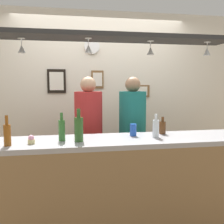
{
  "coord_description": "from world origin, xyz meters",
  "views": [
    {
      "loc": [
        -0.48,
        -2.66,
        1.54
      ],
      "look_at": [
        0.0,
        0.1,
        1.23
      ],
      "focal_mm": 40.32,
      "sensor_mm": 36.0,
      "label": 1
    }
  ],
  "objects_px": {
    "bottle_beer_amber_tall": "(7,134)",
    "person_left_red_shirt": "(89,130)",
    "picture_frame_caricature": "(57,81)",
    "picture_frame_lower_pair": "(140,91)",
    "person_right_teal_shirt": "(132,128)",
    "bottle_champagne_green": "(79,129)",
    "bottle_soda_clear": "(156,128)",
    "bottle_beer_green_import": "(62,130)",
    "cupcake": "(31,140)",
    "picture_frame_crest": "(97,79)",
    "drink_can": "(133,130)",
    "wall_clock": "(92,46)",
    "bottle_beer_brown_stubby": "(163,127)"
  },
  "relations": [
    {
      "from": "picture_frame_crest",
      "to": "picture_frame_lower_pair",
      "type": "relative_size",
      "value": 0.87
    },
    {
      "from": "bottle_soda_clear",
      "to": "picture_frame_caricature",
      "type": "height_order",
      "value": "picture_frame_caricature"
    },
    {
      "from": "bottle_soda_clear",
      "to": "picture_frame_caricature",
      "type": "relative_size",
      "value": 0.68
    },
    {
      "from": "bottle_soda_clear",
      "to": "bottle_beer_green_import",
      "type": "xyz_separation_m",
      "value": [
        -0.9,
        -0.0,
        0.01
      ]
    },
    {
      "from": "picture_frame_crest",
      "to": "wall_clock",
      "type": "height_order",
      "value": "wall_clock"
    },
    {
      "from": "drink_can",
      "to": "bottle_beer_green_import",
      "type": "bearing_deg",
      "value": -171.78
    },
    {
      "from": "person_left_red_shirt",
      "to": "bottle_champagne_green",
      "type": "xyz_separation_m",
      "value": [
        -0.15,
        -0.8,
        0.16
      ]
    },
    {
      "from": "cupcake",
      "to": "bottle_soda_clear",
      "type": "bearing_deg",
      "value": 3.82
    },
    {
      "from": "bottle_champagne_green",
      "to": "drink_can",
      "type": "distance_m",
      "value": 0.57
    },
    {
      "from": "person_right_teal_shirt",
      "to": "bottle_champagne_green",
      "type": "bearing_deg",
      "value": -131.43
    },
    {
      "from": "bottle_beer_amber_tall",
      "to": "picture_frame_crest",
      "type": "distance_m",
      "value": 1.85
    },
    {
      "from": "bottle_soda_clear",
      "to": "wall_clock",
      "type": "relative_size",
      "value": 1.05
    },
    {
      "from": "picture_frame_lower_pair",
      "to": "person_left_red_shirt",
      "type": "bearing_deg",
      "value": -141.68
    },
    {
      "from": "picture_frame_lower_pair",
      "to": "wall_clock",
      "type": "height_order",
      "value": "wall_clock"
    },
    {
      "from": "bottle_soda_clear",
      "to": "wall_clock",
      "type": "xyz_separation_m",
      "value": [
        -0.49,
        1.4,
        0.97
      ]
    },
    {
      "from": "person_left_red_shirt",
      "to": "cupcake",
      "type": "xyz_separation_m",
      "value": [
        -0.56,
        -0.82,
        0.08
      ]
    },
    {
      "from": "picture_frame_crest",
      "to": "bottle_champagne_green",
      "type": "bearing_deg",
      "value": -103.07
    },
    {
      "from": "person_left_red_shirt",
      "to": "picture_frame_crest",
      "type": "xyz_separation_m",
      "value": [
        0.19,
        0.66,
        0.63
      ]
    },
    {
      "from": "picture_frame_caricature",
      "to": "picture_frame_lower_pair",
      "type": "xyz_separation_m",
      "value": [
        1.24,
        0.0,
        -0.15
      ]
    },
    {
      "from": "person_left_red_shirt",
      "to": "bottle_soda_clear",
      "type": "distance_m",
      "value": 0.96
    },
    {
      "from": "bottle_beer_amber_tall",
      "to": "wall_clock",
      "type": "xyz_separation_m",
      "value": [
        0.86,
        1.52,
        0.96
      ]
    },
    {
      "from": "bottle_champagne_green",
      "to": "drink_can",
      "type": "relative_size",
      "value": 2.46
    },
    {
      "from": "wall_clock",
      "to": "person_left_red_shirt",
      "type": "bearing_deg",
      "value": -99.45
    },
    {
      "from": "cupcake",
      "to": "person_right_teal_shirt",
      "type": "bearing_deg",
      "value": 36.23
    },
    {
      "from": "bottle_champagne_green",
      "to": "cupcake",
      "type": "xyz_separation_m",
      "value": [
        -0.41,
        -0.02,
        -0.08
      ]
    },
    {
      "from": "bottle_soda_clear",
      "to": "person_right_teal_shirt",
      "type": "bearing_deg",
      "value": 93.27
    },
    {
      "from": "bottle_beer_brown_stubby",
      "to": "picture_frame_crest",
      "type": "bearing_deg",
      "value": 113.01
    },
    {
      "from": "bottle_beer_amber_tall",
      "to": "wall_clock",
      "type": "distance_m",
      "value": 1.99
    },
    {
      "from": "person_right_teal_shirt",
      "to": "cupcake",
      "type": "bearing_deg",
      "value": -143.77
    },
    {
      "from": "person_right_teal_shirt",
      "to": "wall_clock",
      "type": "relative_size",
      "value": 7.4
    },
    {
      "from": "bottle_beer_brown_stubby",
      "to": "bottle_soda_clear",
      "type": "height_order",
      "value": "bottle_soda_clear"
    },
    {
      "from": "person_right_teal_shirt",
      "to": "picture_frame_crest",
      "type": "relative_size",
      "value": 6.26
    },
    {
      "from": "picture_frame_caricature",
      "to": "picture_frame_lower_pair",
      "type": "relative_size",
      "value": 1.13
    },
    {
      "from": "person_left_red_shirt",
      "to": "bottle_beer_amber_tall",
      "type": "xyz_separation_m",
      "value": [
        -0.75,
        -0.86,
        0.14
      ]
    },
    {
      "from": "cupcake",
      "to": "picture_frame_crest",
      "type": "distance_m",
      "value": 1.75
    },
    {
      "from": "bottle_beer_green_import",
      "to": "picture_frame_crest",
      "type": "bearing_deg",
      "value": 70.74
    },
    {
      "from": "person_right_teal_shirt",
      "to": "bottle_beer_amber_tall",
      "type": "height_order",
      "value": "person_right_teal_shirt"
    },
    {
      "from": "bottle_champagne_green",
      "to": "bottle_beer_green_import",
      "type": "distance_m",
      "value": 0.16
    },
    {
      "from": "bottle_champagne_green",
      "to": "drink_can",
      "type": "height_order",
      "value": "bottle_champagne_green"
    },
    {
      "from": "bottle_soda_clear",
      "to": "wall_clock",
      "type": "distance_m",
      "value": 1.77
    },
    {
      "from": "bottle_champagne_green",
      "to": "drink_can",
      "type": "xyz_separation_m",
      "value": [
        0.55,
        0.16,
        -0.06
      ]
    },
    {
      "from": "bottle_beer_green_import",
      "to": "picture_frame_lower_pair",
      "type": "bearing_deg",
      "value": 50.93
    },
    {
      "from": "person_left_red_shirt",
      "to": "cupcake",
      "type": "distance_m",
      "value": 1.0
    },
    {
      "from": "person_right_teal_shirt",
      "to": "bottle_champagne_green",
      "type": "xyz_separation_m",
      "value": [
        -0.71,
        -0.8,
        0.16
      ]
    },
    {
      "from": "bottle_beer_amber_tall",
      "to": "bottle_soda_clear",
      "type": "bearing_deg",
      "value": 4.92
    },
    {
      "from": "bottle_beer_amber_tall",
      "to": "bottle_beer_green_import",
      "type": "bearing_deg",
      "value": 14.29
    },
    {
      "from": "drink_can",
      "to": "picture_frame_caricature",
      "type": "relative_size",
      "value": 0.36
    },
    {
      "from": "bottle_beer_amber_tall",
      "to": "person_left_red_shirt",
      "type": "bearing_deg",
      "value": 48.84
    },
    {
      "from": "bottle_champagne_green",
      "to": "picture_frame_crest",
      "type": "bearing_deg",
      "value": 76.93
    },
    {
      "from": "person_left_red_shirt",
      "to": "bottle_champagne_green",
      "type": "height_order",
      "value": "person_left_red_shirt"
    }
  ]
}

